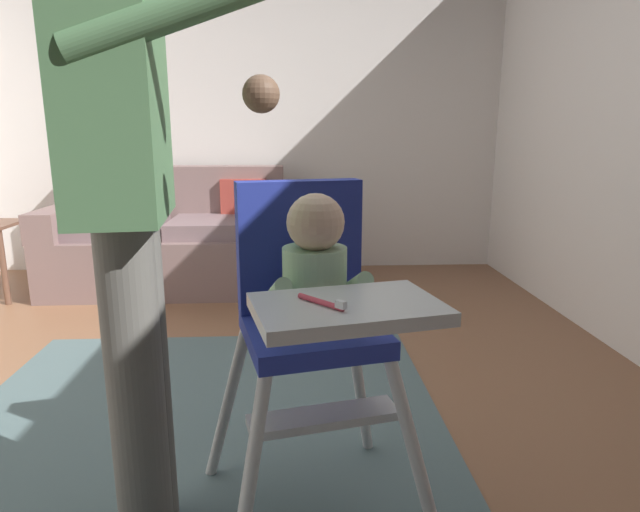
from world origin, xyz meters
TOP-DOWN VIEW (x-y plane):
  - ground at (0.00, 0.00)m, footprint 5.69×6.51m
  - wall_far at (0.00, 2.49)m, footprint 4.89×0.06m
  - couch at (-0.52, 1.97)m, footprint 1.67×0.86m
  - high_chair at (0.42, -0.56)m, footprint 0.72×0.81m
  - adult_standing at (-0.03, -0.61)m, footprint 0.55×0.50m

SIDE VIEW (x-z plane):
  - ground at x=0.00m, z-range -0.10..0.00m
  - couch at x=-0.52m, z-range -0.10..0.76m
  - high_chair at x=0.42m, z-range 0.19..1.17m
  - adult_standing at x=-0.03m, z-range 0.11..1.79m
  - wall_far at x=0.00m, z-range 0.00..2.57m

